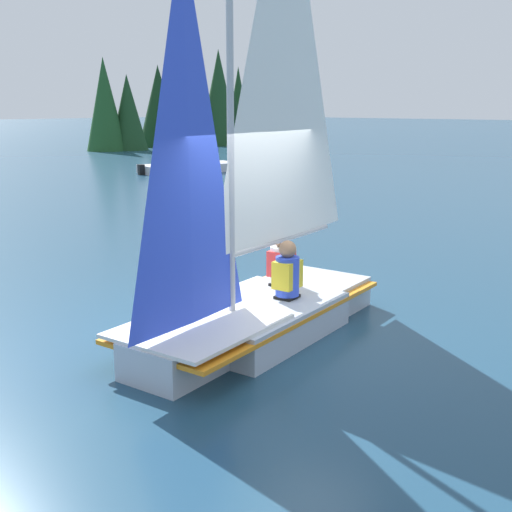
{
  "coord_description": "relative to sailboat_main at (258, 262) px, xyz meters",
  "views": [
    {
      "loc": [
        -5.65,
        -5.07,
        2.8
      ],
      "look_at": [
        0.0,
        0.0,
        1.02
      ],
      "focal_mm": 45.0,
      "sensor_mm": 36.0,
      "label": 1
    }
  ],
  "objects": [
    {
      "name": "sailor_helm",
      "position": [
        0.39,
        -0.15,
        -0.32
      ],
      "size": [
        0.37,
        0.33,
        1.16
      ],
      "rotation": [
        0.0,
        0.0,
        3.26
      ],
      "color": "black",
      "rests_on": "ground_plane"
    },
    {
      "name": "treeline_shore",
      "position": [
        25.28,
        29.68,
        1.87
      ],
      "size": [
        15.04,
        4.99,
        6.76
      ],
      "color": "#1E4C23",
      "rests_on": "ground_plane"
    },
    {
      "name": "sailor_crew",
      "position": [
        0.8,
        0.29,
        -0.32
      ],
      "size": [
        0.37,
        0.33,
        1.16
      ],
      "rotation": [
        0.0,
        0.0,
        3.26
      ],
      "color": "black",
      "rests_on": "ground_plane"
    },
    {
      "name": "motorboat_distant",
      "position": [
        13.34,
        15.76,
        -0.57
      ],
      "size": [
        4.61,
        2.71,
        1.06
      ],
      "rotation": [
        0.0,
        0.0,
        6.02
      ],
      "color": "silver",
      "rests_on": "ground_plane"
    },
    {
      "name": "ground_plane",
      "position": [
        -0.04,
        -0.0,
        -0.94
      ],
      "size": [
        260.0,
        260.0,
        0.0
      ],
      "primitive_type": "plane",
      "color": "navy"
    },
    {
      "name": "sailboat_main",
      "position": [
        0.0,
        0.0,
        0.0
      ],
      "size": [
        4.1,
        1.94,
        5.96
      ],
      "rotation": [
        0.0,
        0.0,
        3.26
      ],
      "color": "#B2BCCC",
      "rests_on": "ground_plane"
    }
  ]
}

